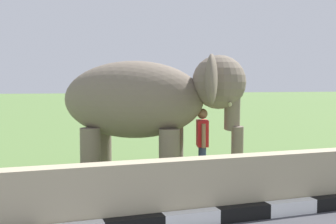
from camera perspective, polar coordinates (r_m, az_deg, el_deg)
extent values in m
cube|color=white|center=(6.57, 3.22, -14.46)|extent=(0.90, 0.20, 0.24)
cube|color=black|center=(6.95, 10.30, -13.50)|extent=(0.90, 0.20, 0.24)
cube|color=white|center=(7.41, 16.53, -12.49)|extent=(0.90, 0.20, 0.24)
cube|color=black|center=(7.95, 21.91, -11.48)|extent=(0.90, 0.20, 0.24)
cube|color=tan|center=(6.49, -4.47, -11.19)|extent=(28.00, 0.36, 1.00)
cylinder|color=#736657|center=(9.61, 0.81, -5.51)|extent=(0.44, 0.44, 1.26)
cylinder|color=#736657|center=(8.73, 0.18, -6.45)|extent=(0.44, 0.44, 1.26)
cylinder|color=#736657|center=(9.93, -9.03, -5.26)|extent=(0.44, 0.44, 1.26)
cylinder|color=#736657|center=(9.08, -10.60, -6.12)|extent=(0.44, 0.44, 1.26)
ellipsoid|color=#736657|center=(9.18, -4.77, 1.72)|extent=(3.49, 2.80, 1.70)
sphere|color=#736657|center=(8.98, 7.00, 4.10)|extent=(1.16, 1.16, 1.16)
ellipsoid|color=#D84C8C|center=(8.99, 8.87, 5.04)|extent=(0.60, 0.73, 0.44)
ellipsoid|color=#736657|center=(9.76, 6.14, 4.37)|extent=(0.61, 0.91, 1.00)
ellipsoid|color=#736657|center=(8.20, 6.00, 4.50)|extent=(0.61, 0.91, 1.00)
cylinder|color=#736657|center=(9.00, 8.82, 0.58)|extent=(0.55, 0.64, 1.00)
cylinder|color=#736657|center=(9.08, 9.51, -4.47)|extent=(0.37, 0.39, 0.81)
cone|color=beige|center=(9.27, 8.41, 1.30)|extent=(0.37, 0.57, 0.22)
cone|color=beige|center=(8.71, 8.51, 1.14)|extent=(0.37, 0.57, 0.22)
cylinder|color=navy|center=(9.41, 4.65, -7.08)|extent=(0.15, 0.15, 0.82)
cylinder|color=navy|center=(9.21, 4.78, -7.31)|extent=(0.15, 0.15, 0.82)
cube|color=red|center=(9.20, 4.74, -2.91)|extent=(0.35, 0.45, 0.58)
cylinder|color=#9E7251|center=(9.46, 4.56, -2.90)|extent=(0.12, 0.15, 0.52)
cylinder|color=#9E7251|center=(8.95, 4.92, -3.28)|extent=(0.12, 0.13, 0.52)
sphere|color=#9E7251|center=(9.16, 4.75, -0.24)|extent=(0.23, 0.23, 0.23)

